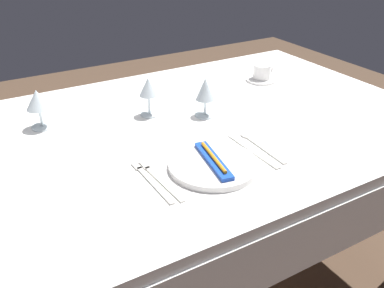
{
  "coord_description": "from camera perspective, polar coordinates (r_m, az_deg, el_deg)",
  "views": [
    {
      "loc": [
        -0.6,
        -1.12,
        1.37
      ],
      "look_at": [
        -0.04,
        -0.16,
        0.76
      ],
      "focal_mm": 39.24,
      "sensor_mm": 36.0,
      "label": 1
    }
  ],
  "objects": [
    {
      "name": "dinner_plate",
      "position": [
        1.19,
        2.91,
        -2.87
      ],
      "size": [
        0.26,
        0.26,
        0.02
      ],
      "primitive_type": "cylinder",
      "color": "white",
      "rests_on": "dining_table"
    },
    {
      "name": "saucer_left",
      "position": [
        1.86,
        9.4,
        8.64
      ],
      "size": [
        0.13,
        0.13,
        0.01
      ],
      "primitive_type": "cylinder",
      "color": "white",
      "rests_on": "dining_table"
    },
    {
      "name": "fork_inner",
      "position": [
        1.14,
        -5.71,
        -4.89
      ],
      "size": [
        0.02,
        0.23,
        0.0
      ],
      "color": "beige",
      "rests_on": "dining_table"
    },
    {
      "name": "fork_outer",
      "position": [
        1.14,
        -4.52,
        -4.76
      ],
      "size": [
        0.03,
        0.23,
        0.0
      ],
      "color": "beige",
      "rests_on": "dining_table"
    },
    {
      "name": "wine_glass_left",
      "position": [
        1.47,
        -20.23,
        5.43
      ],
      "size": [
        0.08,
        0.08,
        0.14
      ],
      "color": "silver",
      "rests_on": "dining_table"
    },
    {
      "name": "spoon_soup",
      "position": [
        1.32,
        8.81,
        0.04
      ],
      "size": [
        0.03,
        0.22,
        0.01
      ],
      "color": "beige",
      "rests_on": "dining_table"
    },
    {
      "name": "wine_glass_centre",
      "position": [
        1.46,
        1.8,
        7.18
      ],
      "size": [
        0.07,
        0.07,
        0.14
      ],
      "color": "silver",
      "rests_on": "dining_table"
    },
    {
      "name": "ground_plane",
      "position": [
        1.87,
        -1.55,
        -18.45
      ],
      "size": [
        6.0,
        6.0,
        0.0
      ],
      "primitive_type": "plane",
      "color": "#4C3828"
    },
    {
      "name": "dining_table",
      "position": [
        1.46,
        -1.89,
        -0.56
      ],
      "size": [
        1.8,
        1.11,
        0.74
      ],
      "color": "white",
      "rests_on": "ground"
    },
    {
      "name": "dinner_knife",
      "position": [
        1.28,
        8.41,
        -1.03
      ],
      "size": [
        0.02,
        0.24,
        0.0
      ],
      "color": "beige",
      "rests_on": "dining_table"
    },
    {
      "name": "coffee_cup_left",
      "position": [
        1.85,
        9.53,
        9.69
      ],
      "size": [
        0.1,
        0.08,
        0.06
      ],
      "color": "white",
      "rests_on": "saucer_left"
    },
    {
      "name": "toothbrush_package",
      "position": [
        1.18,
        2.93,
        -2.17
      ],
      "size": [
        0.07,
        0.21,
        0.02
      ],
      "color": "blue",
      "rests_on": "dinner_plate"
    },
    {
      "name": "wine_glass_right",
      "position": [
        1.48,
        -5.95,
        7.41
      ],
      "size": [
        0.07,
        0.07,
        0.14
      ],
      "color": "silver",
      "rests_on": "dining_table"
    }
  ]
}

